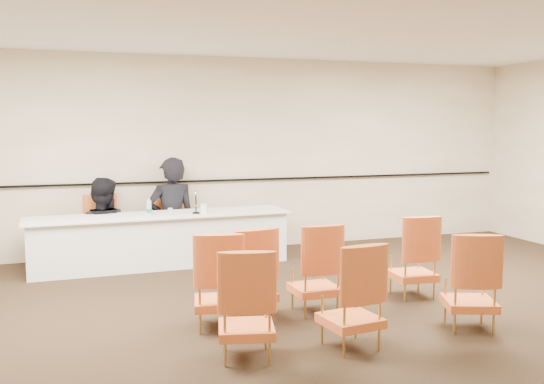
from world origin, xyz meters
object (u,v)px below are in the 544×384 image
Objects in this scene: panelist_main at (172,223)px; microphone at (196,203)px; aud_chair_front_mid at (315,268)px; drinking_glass at (170,212)px; panelist_second_chair at (102,229)px; coffee_cup at (204,209)px; aud_chair_front_left at (249,273)px; aud_chair_back_right at (470,280)px; panelist_second at (102,238)px; aud_chair_front_right at (413,256)px; aud_chair_back_mid at (351,295)px; aud_chair_back_left at (246,303)px; panel_table at (161,240)px; aud_chair_extra at (218,280)px; water_bottle at (149,207)px; panelist_main_chair at (172,225)px.

panelist_main is 0.78m from microphone.
drinking_glass is at bearing 112.44° from aud_chair_front_mid.
coffee_cup is (1.34, -0.67, 0.32)m from panelist_second_chair.
drinking_glass is 2.59m from aud_chair_front_left.
panelist_second is at bearing 148.38° from aud_chair_back_right.
aud_chair_back_mid is (-1.39, -1.23, 0.00)m from aud_chair_front_right.
coffee_cup is at bearing 91.01° from aud_chair_back_mid.
microphone reaches higher than aud_chair_back_mid.
coffee_cup is 3.03m from aud_chair_front_right.
aud_chair_back_left is (-0.09, -4.20, -0.02)m from panelist_main.
panelist_second is at bearing 101.50° from aud_chair_front_left.
aud_chair_extra is at bearing -89.05° from panel_table.
drinking_glass is at bearing 161.57° from panelist_second.
aud_chair_back_mid and aud_chair_back_right have the same top height.
coffee_cup is (0.74, -0.09, -0.05)m from water_bottle.
aud_chair_front_mid is at bearing -75.25° from panelist_main_chair.
panelist_second reaches higher than panelist_second_chair.
panelist_second_chair is at bearing 136.11° from water_bottle.
aud_chair_back_mid is (1.25, -3.66, -0.37)m from water_bottle.
aud_chair_front_left and aud_chair_back_left have the same top height.
microphone is (1.25, -0.62, 0.40)m from panelist_second_chair.
aud_chair_front_left and aud_chair_extra have the same top height.
microphone is 3.14m from aud_chair_front_right.
panelist_second reaches higher than aud_chair_back_left.
panelist_second_chair is 1.00× the size of aud_chair_front_mid.
panelist_main_chair is at bearing 102.50° from aud_chair_back_left.
water_bottle is at bearing 101.74° from aud_chair_back_mid.
microphone is at bearing -3.66° from water_bottle.
panelist_second reaches higher than panel_table.
microphone is 2.78m from aud_chair_extra.
water_bottle is 1.69× the size of coffee_cup.
panelist_second_chair is 5.22m from aud_chair_back_right.
panelist_main_chair is at bearing 180.00° from panelist_main.
aud_chair_back_right is at bearing -35.79° from aud_chair_front_left.
aud_chair_back_left and aud_chair_back_right have the same top height.
water_bottle reaches higher than aud_chair_front_mid.
aud_chair_front_mid is (0.71, -2.58, -0.40)m from microphone.
water_bottle is 0.25× the size of aud_chair_front_right.
aud_chair_back_right is 1.00× the size of aud_chair_extra.
panelist_main_chair is 4.20m from aud_chair_back_left.
drinking_glass is at bearing -48.20° from panel_table.
panelist_second reaches higher than aud_chair_extra.
aud_chair_front_mid is (0.95, -3.22, -0.02)m from panelist_main.
panelist_main is at bearing 55.89° from water_bottle.
panelist_main is at bearing 122.15° from microphone.
coffee_cup is (0.58, -0.15, 0.43)m from panel_table.
aud_chair_extra is (-0.36, -2.73, -0.40)m from microphone.
aud_chair_back_mid is at bearing -80.44° from panelist_main_chair.
aud_chair_front_right and aud_chair_back_right have the same top height.
panel_table is 2.07× the size of panelist_second.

